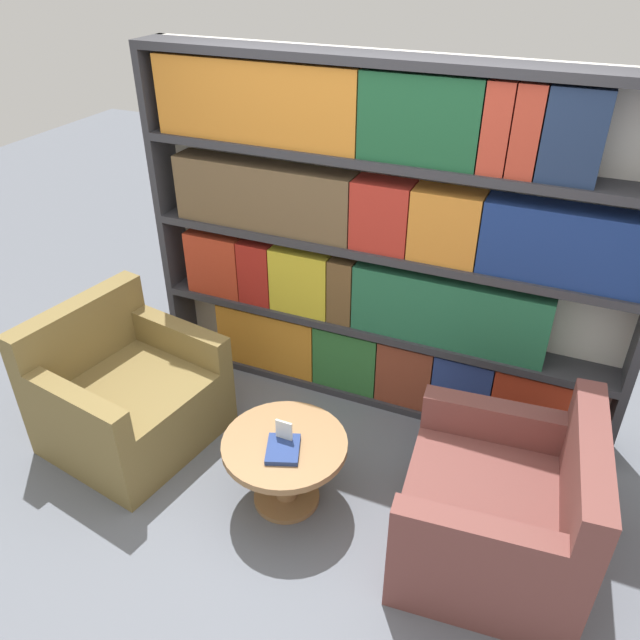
{
  "coord_description": "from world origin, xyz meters",
  "views": [
    {
      "loc": [
        1.03,
        -2.09,
        2.76
      ],
      "look_at": [
        -0.12,
        0.58,
        0.93
      ],
      "focal_mm": 35.0,
      "sensor_mm": 36.0,
      "label": 1
    }
  ],
  "objects": [
    {
      "name": "armchair_right",
      "position": [
        1.01,
        0.19,
        0.3
      ],
      "size": [
        0.95,
        1.01,
        0.87
      ],
      "rotation": [
        0.0,
        0.0,
        -1.48
      ],
      "color": "brown",
      "rests_on": "ground_plane"
    },
    {
      "name": "coffee_table",
      "position": [
        -0.12,
        0.1,
        0.31
      ],
      "size": [
        0.68,
        0.68,
        0.44
      ],
      "color": "olive",
      "rests_on": "ground_plane"
    },
    {
      "name": "armchair_left",
      "position": [
        -1.26,
        0.2,
        0.3
      ],
      "size": [
        1.01,
        1.06,
        0.87
      ],
      "rotation": [
        0.0,
        0.0,
        1.41
      ],
      "color": "olive",
      "rests_on": "ground_plane"
    },
    {
      "name": "ground_plane",
      "position": [
        0.0,
        0.0,
        0.0
      ],
      "size": [
        14.0,
        14.0,
        0.0
      ],
      "primitive_type": "plane",
      "color": "slate"
    },
    {
      "name": "table_sign",
      "position": [
        -0.12,
        0.1,
        0.5
      ],
      "size": [
        0.09,
        0.06,
        0.14
      ],
      "color": "black",
      "rests_on": "coffee_table"
    },
    {
      "name": "bookshelf",
      "position": [
        -0.03,
        1.22,
        1.1
      ],
      "size": [
        3.08,
        0.3,
        2.21
      ],
      "color": "silver",
      "rests_on": "ground_plane"
    },
    {
      "name": "stray_book",
      "position": [
        -0.1,
        0.04,
        0.45
      ],
      "size": [
        0.24,
        0.26,
        0.03
      ],
      "color": "navy",
      "rests_on": "coffee_table"
    }
  ]
}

